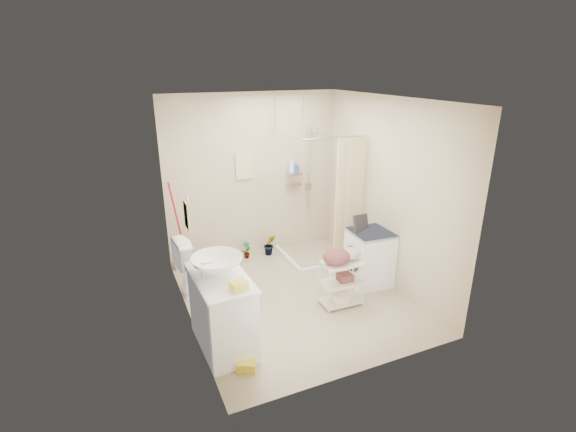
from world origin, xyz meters
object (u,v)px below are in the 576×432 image
toilet (206,263)px  washing_machine (369,257)px  laundry_rack (342,279)px  vanity (222,312)px

toilet → washing_machine: size_ratio=1.04×
toilet → laundry_rack: 1.86m
vanity → washing_machine: vanity is taller
laundry_rack → toilet: bearing=146.7°
vanity → toilet: 1.28m
toilet → laundry_rack: (1.52, -1.06, -0.04)m
vanity → laundry_rack: bearing=5.2°
washing_machine → laundry_rack: washing_machine is taller
toilet → laundry_rack: bearing=-129.1°
toilet → vanity: bearing=170.4°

